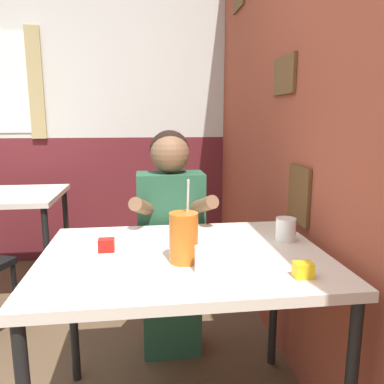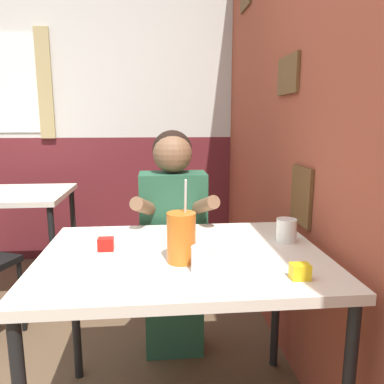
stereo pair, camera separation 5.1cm
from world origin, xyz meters
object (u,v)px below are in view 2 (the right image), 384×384
person_seated (173,240)px  cocktail_pitcher (181,237)px  main_table (183,270)px  background_table (13,205)px

person_seated → cocktail_pitcher: (0.00, -0.63, 0.22)m
person_seated → main_table: bearing=-88.7°
main_table → person_seated: bearing=91.3°
cocktail_pitcher → main_table: bearing=82.8°
main_table → person_seated: size_ratio=0.89×
main_table → cocktail_pitcher: size_ratio=3.59×
main_table → background_table: size_ratio=1.41×
background_table → person_seated: size_ratio=0.63×
main_table → person_seated: person_seated is taller
background_table → cocktail_pitcher: 1.79m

